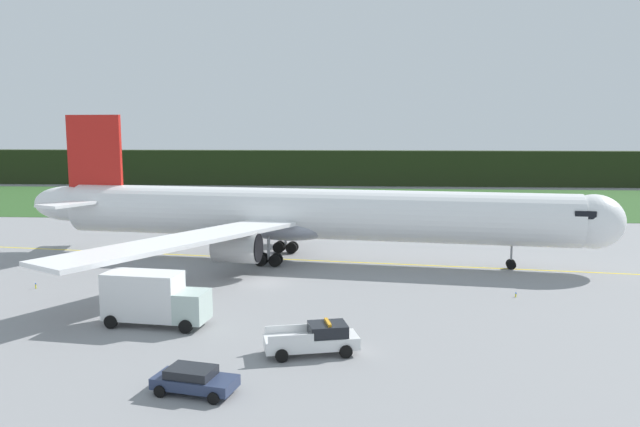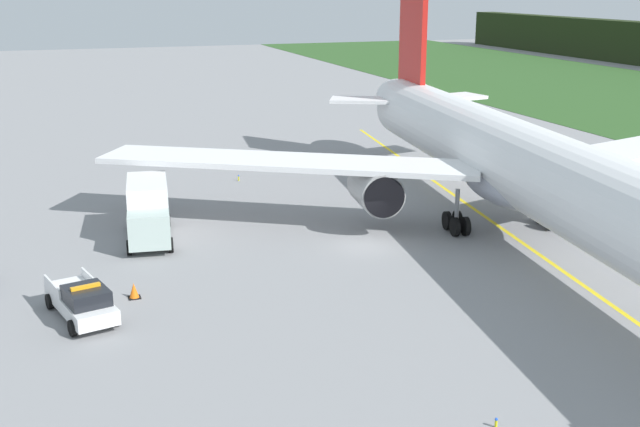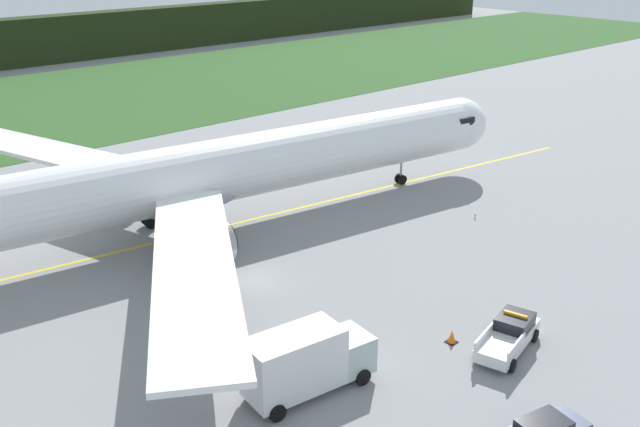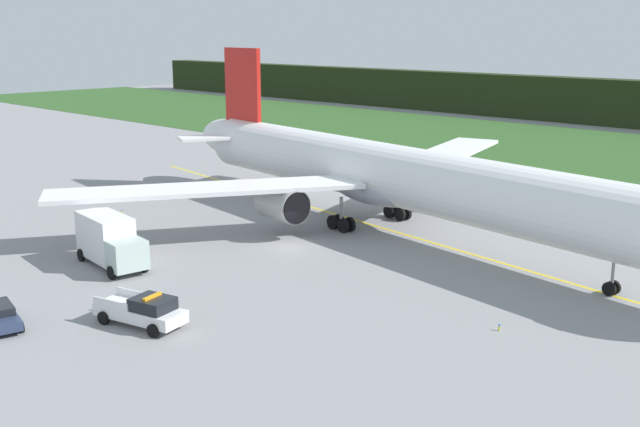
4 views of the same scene
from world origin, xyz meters
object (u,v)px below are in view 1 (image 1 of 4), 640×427
at_px(airliner, 304,215).
at_px(apron_cone, 289,332).
at_px(catering_truck, 153,298).
at_px(ops_pickup_truck, 315,339).
at_px(staff_car, 194,379).

relative_size(airliner, apron_cone, 76.22).
distance_m(airliner, catering_truck, 23.06).
relative_size(airliner, catering_truck, 8.30).
bearing_deg(airliner, ops_pickup_truck, -83.27).
xyz_separation_m(staff_car, apron_cone, (3.76, 8.41, -0.32)).
height_order(airliner, staff_car, airliner).
relative_size(catering_truck, apron_cone, 9.18).
height_order(airliner, catering_truck, airliner).
height_order(ops_pickup_truck, apron_cone, ops_pickup_truck).
bearing_deg(staff_car, airliner, 85.44).
bearing_deg(catering_truck, apron_cone, -12.19).
xyz_separation_m(airliner, apron_cone, (1.22, -23.42, -4.23)).
distance_m(staff_car, apron_cone, 9.22).
xyz_separation_m(airliner, ops_pickup_truck, (3.07, -26.00, -3.71)).
bearing_deg(ops_pickup_truck, airliner, 96.73).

